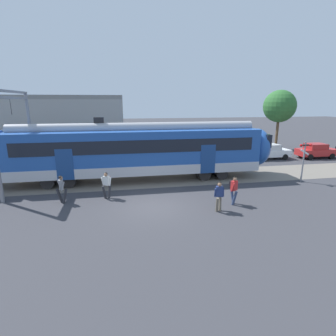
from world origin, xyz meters
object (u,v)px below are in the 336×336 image
(commuter_train, at_px, (14,155))
(crossing_signal, at_px, (304,155))
(pedestrian_grey, at_px, (61,187))
(pedestrian_white, at_px, (107,183))
(pedestrian_navy, at_px, (219,194))
(parked_car_white, at_px, (270,152))
(pedestrian_red, at_px, (234,188))
(parked_car_red, at_px, (316,151))

(commuter_train, xyz_separation_m, crossing_signal, (20.39, -2.63, -0.24))
(pedestrian_grey, relative_size, crossing_signal, 0.56)
(commuter_train, height_order, pedestrian_white, commuter_train)
(pedestrian_navy, xyz_separation_m, parked_car_white, (10.04, 11.79, -0.21))
(pedestrian_grey, xyz_separation_m, pedestrian_white, (2.56, 0.33, 0.03))
(pedestrian_grey, height_order, pedestrian_red, same)
(pedestrian_grey, relative_size, parked_car_red, 0.41)
(commuter_train, relative_size, pedestrian_white, 22.83)
(pedestrian_red, distance_m, parked_car_white, 14.12)
(parked_car_white, relative_size, crossing_signal, 1.35)
(pedestrian_navy, bearing_deg, pedestrian_grey, 162.32)
(pedestrian_white, distance_m, parked_car_white, 18.31)
(pedestrian_white, distance_m, parked_car_red, 22.72)
(commuter_train, height_order, pedestrian_red, commuter_train)
(parked_car_white, bearing_deg, crossing_signal, -104.68)
(commuter_train, height_order, crossing_signal, commuter_train)
(parked_car_white, distance_m, crossing_signal, 8.11)
(pedestrian_white, xyz_separation_m, pedestrian_navy, (6.05, -3.07, 0.00))
(pedestrian_white, xyz_separation_m, crossing_signal, (14.06, 0.97, 1.02))
(pedestrian_grey, xyz_separation_m, pedestrian_red, (9.79, -1.95, 0.03))
(pedestrian_red, xyz_separation_m, parked_car_white, (8.86, 11.00, -0.21))
(crossing_signal, bearing_deg, pedestrian_red, -154.56)
(parked_car_white, bearing_deg, pedestrian_grey, -154.12)
(parked_car_white, xyz_separation_m, crossing_signal, (-2.03, -7.75, 1.23))
(commuter_train, bearing_deg, parked_car_white, 12.86)
(pedestrian_white, bearing_deg, parked_car_red, 21.38)
(pedestrian_red, bearing_deg, pedestrian_navy, -146.21)
(commuter_train, relative_size, parked_car_red, 9.44)
(pedestrian_grey, bearing_deg, crossing_signal, 4.45)
(pedestrian_navy, bearing_deg, parked_car_white, 49.59)
(parked_car_red, relative_size, crossing_signal, 1.34)
(parked_car_red, bearing_deg, pedestrian_white, -158.62)
(pedestrian_white, height_order, pedestrian_red, same)
(parked_car_red, distance_m, crossing_signal, 10.27)
(commuter_train, bearing_deg, pedestrian_white, -29.66)
(parked_car_red, bearing_deg, pedestrian_grey, -160.04)
(commuter_train, bearing_deg, crossing_signal, -7.36)
(pedestrian_red, bearing_deg, parked_car_white, 51.16)
(pedestrian_white, bearing_deg, commuter_train, 150.34)
(pedestrian_red, xyz_separation_m, crossing_signal, (6.83, 3.25, 1.02))
(pedestrian_navy, height_order, pedestrian_red, same)
(pedestrian_grey, relative_size, parked_car_white, 0.41)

